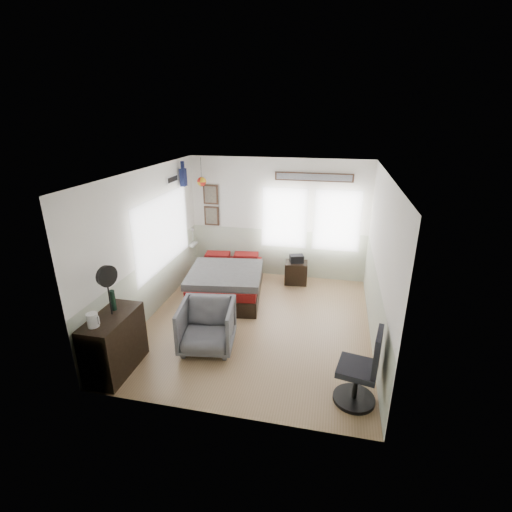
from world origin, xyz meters
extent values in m
cube|color=#94714B|center=(0.00, 0.00, -0.01)|extent=(4.00, 4.50, 0.01)
cube|color=silver|center=(0.00, 2.25, 1.35)|extent=(4.00, 0.02, 2.70)
cube|color=silver|center=(0.00, -2.25, 1.35)|extent=(4.00, 0.02, 2.70)
cube|color=silver|center=(-2.00, 0.00, 1.35)|extent=(0.02, 4.50, 2.70)
cube|color=silver|center=(2.00, 0.00, 1.35)|extent=(0.02, 4.50, 2.70)
cube|color=white|center=(0.00, 0.00, 2.70)|extent=(4.00, 4.50, 0.02)
cube|color=#B5BBAA|center=(0.00, 2.24, 0.55)|extent=(4.00, 0.01, 1.10)
cube|color=#B5BBAA|center=(-1.99, 0.00, 0.55)|extent=(0.01, 4.50, 1.10)
cube|color=#B5BBAA|center=(1.99, 0.00, 0.55)|extent=(0.01, 4.50, 1.10)
cube|color=silver|center=(-1.96, 0.55, 1.45)|extent=(0.03, 2.20, 1.35)
cube|color=silver|center=(0.15, 2.21, 1.40)|extent=(0.95, 0.03, 1.30)
cube|color=silver|center=(1.30, 2.21, 1.40)|extent=(0.95, 0.03, 1.30)
cube|color=#412619|center=(-1.55, 2.21, 1.35)|extent=(0.35, 0.03, 0.45)
cube|color=#412619|center=(-1.55, 2.21, 1.85)|extent=(0.35, 0.03, 0.45)
cube|color=#7F7259|center=(-1.55, 2.20, 1.35)|extent=(0.27, 0.01, 0.37)
cube|color=#7F7259|center=(-1.55, 2.20, 1.85)|extent=(0.27, 0.01, 0.37)
cube|color=#412619|center=(0.75, 2.21, 2.32)|extent=(1.65, 0.03, 0.18)
cube|color=gray|center=(0.75, 2.20, 2.32)|extent=(1.58, 0.01, 0.13)
cube|color=white|center=(-1.97, 1.15, 2.35)|extent=(0.02, 0.48, 0.14)
sphere|color=red|center=(-1.65, 1.95, 2.18)|extent=(0.20, 0.20, 0.20)
cube|color=black|center=(-0.85, 1.00, 0.16)|extent=(1.63, 2.13, 0.31)
cube|color=maroon|center=(-0.85, 1.00, 0.40)|extent=(1.59, 2.09, 0.18)
cube|color=#5B5B5B|center=(-0.85, 0.78, 0.56)|extent=(1.61, 1.60, 0.14)
cube|color=maroon|center=(-1.17, 1.78, 0.56)|extent=(0.58, 0.40, 0.14)
cube|color=maroon|center=(-0.52, 1.78, 0.56)|extent=(0.58, 0.40, 0.14)
cube|color=black|center=(-1.74, -1.72, 0.45)|extent=(0.48, 1.00, 0.90)
imported|color=slate|center=(-0.62, -0.90, 0.39)|extent=(0.96, 0.98, 0.79)
cube|color=black|center=(0.49, 1.88, 0.25)|extent=(0.52, 0.43, 0.49)
cylinder|color=black|center=(1.67, -1.63, 0.03)|extent=(0.55, 0.55, 0.05)
cylinder|color=black|center=(1.67, -1.63, 0.26)|extent=(0.06, 0.06, 0.42)
cube|color=#25252E|center=(1.67, -1.63, 0.51)|extent=(0.57, 0.57, 0.08)
cube|color=#25252E|center=(1.88, -1.67, 0.83)|extent=(0.14, 0.45, 0.55)
cylinder|color=silver|center=(-1.80, -2.00, 1.00)|extent=(0.15, 0.15, 0.20)
cube|color=silver|center=(-1.71, -2.00, 1.01)|extent=(0.02, 0.02, 0.12)
cylinder|color=black|center=(-1.79, -1.53, 1.05)|extent=(0.08, 0.08, 0.31)
cylinder|color=black|center=(-1.75, -1.65, 1.19)|extent=(0.02, 0.02, 0.58)
cylinder|color=black|center=(-1.75, -1.65, 1.50)|extent=(0.15, 0.29, 0.29)
cylinder|color=black|center=(-1.71, -1.65, 1.50)|extent=(0.12, 0.30, 0.31)
cube|color=black|center=(0.49, 1.88, 0.58)|extent=(0.34, 0.27, 0.17)
camera|label=1|loc=(1.23, -5.73, 3.56)|focal=26.00mm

